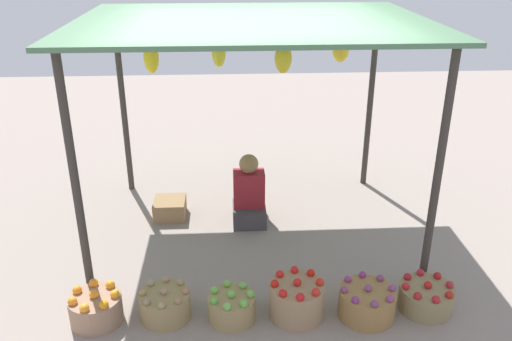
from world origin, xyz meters
The scene contains 10 objects.
ground_plane centered at (0.00, 0.00, 0.00)m, with size 14.00×14.00×0.00m, color gray.
market_stall_structure centered at (0.00, 0.01, 2.06)m, with size 3.25×2.51×2.22m.
vendor_person centered at (-0.03, 0.21, 0.30)m, with size 0.36×0.44×0.78m.
basket_oranges centered at (-1.37, -1.42, 0.13)m, with size 0.43×0.43×0.30m.
basket_potatoes centered at (-0.80, -1.39, 0.12)m, with size 0.42×0.42×0.28m.
basket_green_apples centered at (-0.25, -1.45, 0.12)m, with size 0.39×0.39×0.28m.
basket_red_tomatoes centered at (0.29, -1.43, 0.16)m, with size 0.46×0.46×0.36m.
basket_purple_onions centered at (0.88, -1.47, 0.13)m, with size 0.47×0.47×0.30m.
basket_red_apples centered at (1.40, -1.41, 0.11)m, with size 0.46×0.46×0.27m.
wooden_crate_near_vendor centered at (-0.92, 0.35, 0.10)m, with size 0.35×0.36×0.21m, color #937149.
Camera 1 is at (-0.25, -5.03, 2.94)m, focal length 37.47 mm.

